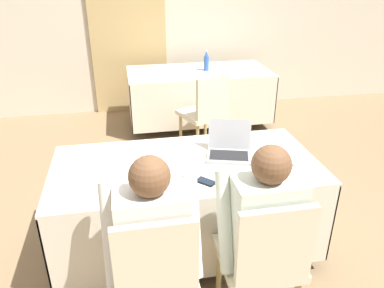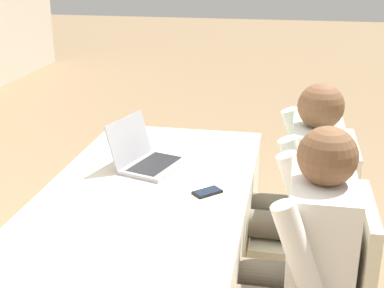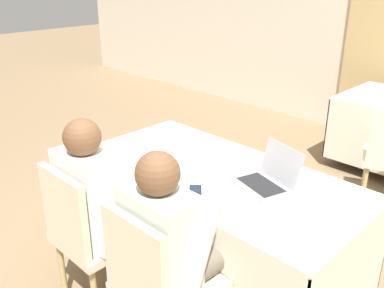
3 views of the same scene
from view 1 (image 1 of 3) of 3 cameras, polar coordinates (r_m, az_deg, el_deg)
name	(u,v)px [view 1 (image 1 of 3)]	position (r m, az deg, el deg)	size (l,w,h in m)	color
ground_plane	(187,247)	(2.99, -0.82, -15.40)	(24.00, 24.00, 0.00)	#846B4C
wall_back	(145,14)	(5.47, -7.17, 19.00)	(12.00, 0.06, 2.70)	beige
curtain_panel	(127,17)	(5.40, -9.88, 18.48)	(1.04, 0.04, 2.65)	tan
conference_table_near	(186,184)	(2.66, -0.89, -6.17)	(1.82, 0.89, 0.73)	beige
conference_table_far	(199,83)	(4.95, 1.04, 9.20)	(1.82, 0.89, 0.73)	beige
laptop	(229,150)	(2.67, 5.67, -0.85)	(0.37, 0.36, 0.23)	#99999E
cell_phone	(206,182)	(2.35, 2.14, -5.76)	(0.13, 0.13, 0.01)	black
paper_beside_laptop	(181,152)	(2.72, -1.67, -1.26)	(0.23, 0.31, 0.00)	white
paper_centre_table	(147,168)	(2.54, -6.83, -3.60)	(0.31, 0.36, 0.00)	white
paper_left_edge	(284,171)	(2.55, 13.79, -4.02)	(0.21, 0.30, 0.00)	white
water_bottle	(206,61)	(4.90, 2.21, 12.47)	(0.07, 0.07, 0.26)	#2D5BB7
chair_near_left	(155,273)	(2.07, -5.61, -18.96)	(0.44, 0.44, 0.92)	tan
chair_near_right	(264,258)	(2.18, 10.86, -16.64)	(0.44, 0.44, 0.92)	tan
chair_far_spare	(206,110)	(4.15, 2.12, 5.17)	(0.57, 0.57, 0.92)	tan
person_checkered_shirt	(152,236)	(2.04, -6.11, -13.73)	(0.50, 0.52, 1.18)	#665B4C
person_white_shirt	(259,222)	(2.15, 10.21, -11.69)	(0.50, 0.52, 1.18)	#665B4C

